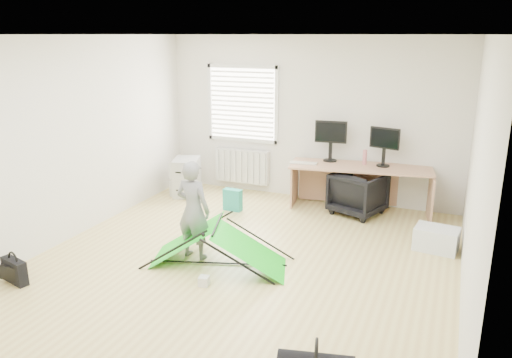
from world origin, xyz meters
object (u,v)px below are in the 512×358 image
at_px(thermos, 365,157).
at_px(office_chair, 358,193).
at_px(monitor_right, 384,152).
at_px(storage_crate, 436,239).
at_px(monitor_left, 331,146).
at_px(laptop_bag, 15,271).
at_px(person, 193,210).
at_px(kite, 218,244).
at_px(desk, 359,189).
at_px(filing_cabinet, 187,177).

relative_size(thermos, office_chair, 0.32).
height_order(monitor_right, storage_crate, monitor_right).
height_order(monitor_left, monitor_right, monitor_left).
bearing_deg(storage_crate, thermos, 134.19).
distance_m(monitor_left, monitor_right, 0.84).
bearing_deg(laptop_bag, monitor_left, 71.82).
height_order(monitor_left, person, person).
bearing_deg(monitor_right, person, -111.47).
xyz_separation_m(thermos, kite, (-1.24, -2.69, -0.59)).
height_order(desk, monitor_right, monitor_right).
relative_size(monitor_left, thermos, 2.16).
xyz_separation_m(monitor_left, storage_crate, (1.75, -1.23, -0.83)).
xyz_separation_m(storage_crate, laptop_bag, (-4.35, -2.75, -0.01)).
height_order(monitor_left, thermos, monitor_left).
relative_size(monitor_left, monitor_right, 1.08).
relative_size(kite, laptop_bag, 4.48).
relative_size(thermos, kite, 0.14).
xyz_separation_m(monitor_right, storage_crate, (0.91, -1.23, -0.81)).
xyz_separation_m(monitor_left, monitor_right, (0.84, -0.01, -0.02)).
distance_m(office_chair, storage_crate, 1.57).
distance_m(monitor_right, person, 3.24).
bearing_deg(office_chair, storage_crate, 161.38).
height_order(thermos, laptop_bag, thermos).
height_order(thermos, storage_crate, thermos).
bearing_deg(desk, thermos, 67.05).
distance_m(monitor_left, laptop_bag, 4.83).
height_order(monitor_right, office_chair, monitor_right).
bearing_deg(filing_cabinet, storage_crate, -29.64).
bearing_deg(person, storage_crate, -149.48).
height_order(filing_cabinet, office_chair, office_chair).
xyz_separation_m(desk, kite, (-1.21, -2.56, -0.11)).
bearing_deg(thermos, filing_cabinet, -171.83).
xyz_separation_m(filing_cabinet, thermos, (2.96, 0.43, 0.53)).
height_order(office_chair, laptop_bag, office_chair).
bearing_deg(thermos, monitor_left, 179.38).
bearing_deg(filing_cabinet, office_chair, -15.39).
bearing_deg(storage_crate, office_chair, 141.38).
height_order(person, kite, person).
xyz_separation_m(monitor_right, kite, (-1.53, -2.69, -0.70)).
xyz_separation_m(person, kite, (0.37, -0.09, -0.36)).
relative_size(desk, person, 1.73).
height_order(filing_cabinet, kite, filing_cabinet).
bearing_deg(kite, person, 149.49).
height_order(kite, laptop_bag, kite).
bearing_deg(office_chair, laptop_bag, 69.96).
bearing_deg(kite, monitor_left, 58.19).
bearing_deg(laptop_bag, storage_crate, 47.24).
distance_m(office_chair, laptop_bag, 4.87).
distance_m(desk, person, 2.95).
distance_m(monitor_right, laptop_bag, 5.32).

